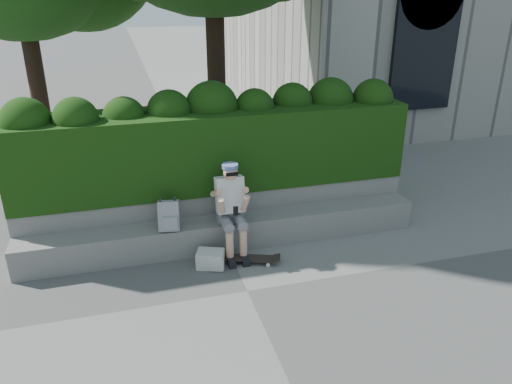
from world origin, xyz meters
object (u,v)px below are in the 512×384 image
object	(u,v)px
skateboard	(249,258)
backpack_plaid	(169,216)
backpack_ground	(210,259)
person	(231,205)

from	to	relation	value
skateboard	backpack_plaid	world-z (taller)	backpack_plaid
skateboard	backpack_ground	world-z (taller)	backpack_ground
backpack_plaid	backpack_ground	distance (m)	0.85
skateboard	person	bearing A→B (deg)	133.22
backpack_ground	person	bearing A→B (deg)	62.08
person	backpack_ground	xyz separation A→B (m)	(-0.39, -0.34, -0.63)
skateboard	backpack_ground	bearing A→B (deg)	-164.48
backpack_ground	skateboard	bearing A→B (deg)	16.03
skateboard	backpack_plaid	xyz separation A→B (m)	(-1.05, 0.47, 0.60)
person	skateboard	world-z (taller)	person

